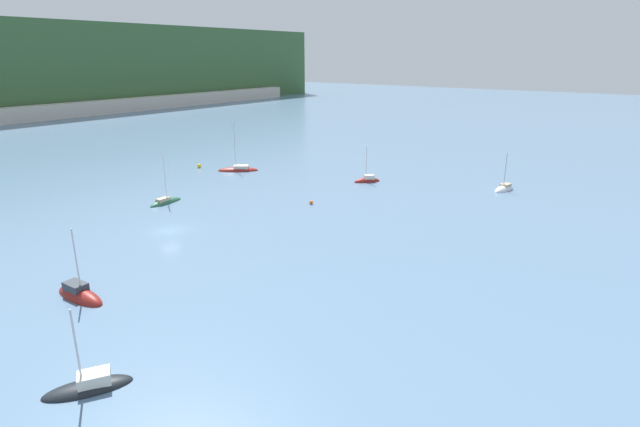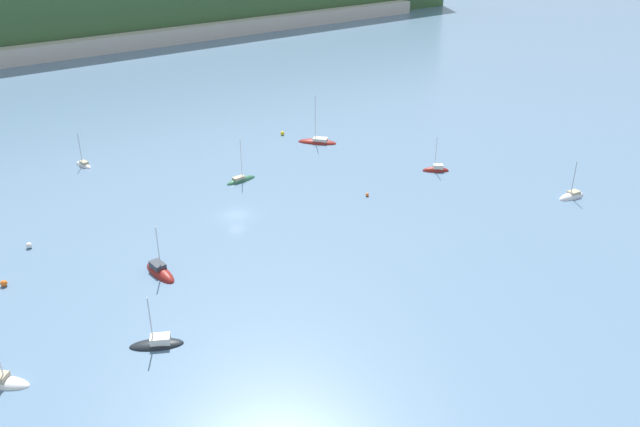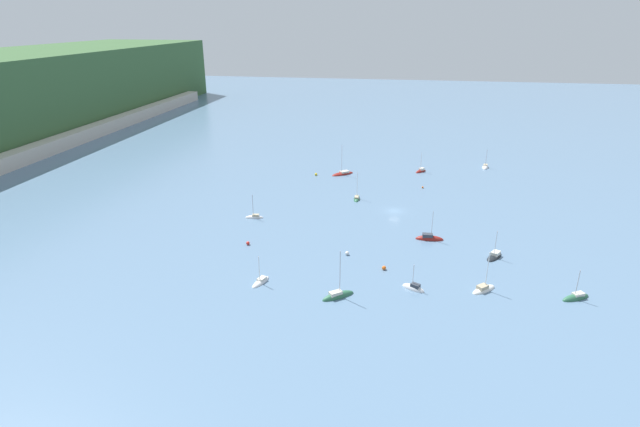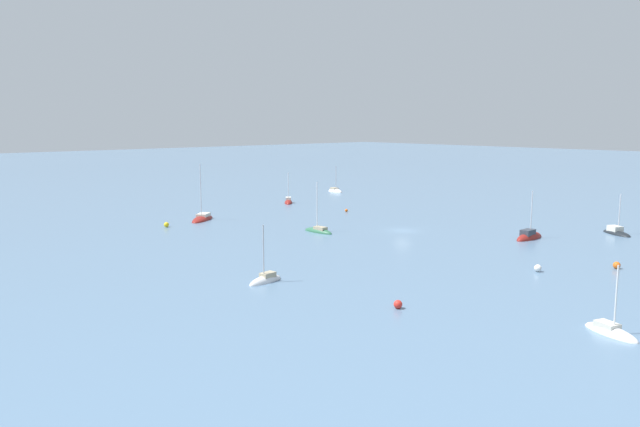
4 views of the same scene
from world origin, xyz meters
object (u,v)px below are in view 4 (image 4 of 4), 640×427
Objects in this scene: sailboat_1 at (529,238)px; mooring_buoy_2 at (617,265)px; mooring_buoy_1 at (166,225)px; sailboat_6 at (611,333)px; sailboat_11 at (616,233)px; sailboat_3 at (318,232)px; mooring_buoy_3 at (398,304)px; mooring_buoy_4 at (538,268)px; sailboat_5 at (335,192)px; sailboat_4 at (288,203)px; sailboat_2 at (266,281)px; mooring_buoy_0 at (346,210)px; sailboat_0 at (202,219)px.

sailboat_1 is 9.49× the size of mooring_buoy_2.
mooring_buoy_1 is (44.70, 34.89, 0.30)m from sailboat_1.
sailboat_11 reaches higher than sailboat_6.
mooring_buoy_3 is at bearing 146.32° from sailboat_3.
mooring_buoy_3 is at bearing -55.85° from sailboat_11.
sailboat_6 is 7.59× the size of mooring_buoy_4.
mooring_buoy_2 is (-80.27, 30.04, 0.35)m from sailboat_5.
sailboat_4 is at bearing -31.23° from mooring_buoy_3.
sailboat_11 is at bearing -81.97° from mooring_buoy_4.
sailboat_3 is 42.57m from mooring_buoy_2.
sailboat_2 is 8.46× the size of mooring_buoy_1.
sailboat_5 is at bearing -71.19° from mooring_buoy_1.
sailboat_6 is at bearing 153.40° from mooring_buoy_0.
sailboat_4 reaches higher than mooring_buoy_2.
sailboat_6 is 7.78× the size of mooring_buoy_1.
sailboat_4 is at bearing -135.71° from sailboat_11.
sailboat_4 is at bearing -33.72° from sailboat_3.
sailboat_2 is 31.20m from mooring_buoy_4.
sailboat_2 is 12.12× the size of mooring_buoy_0.
mooring_buoy_0 is 0.68× the size of mooring_buoy_4.
sailboat_6 is (-89.69, 53.33, 0.00)m from sailboat_5.
sailboat_4 is 75.79m from mooring_buoy_3.
mooring_buoy_0 is (-25.99, 21.43, 0.21)m from sailboat_5.
sailboat_5 is 12.58× the size of mooring_buoy_0.
sailboat_2 is 86.44m from sailboat_5.
sailboat_0 is 8.83m from mooring_buoy_1.
sailboat_2 is 58.76m from sailboat_11.
sailboat_11 is at bearing -29.32° from sailboat_1.
sailboat_0 is at bearing -61.17° from sailboat_5.
mooring_buoy_0 is at bearing -131.16° from sailboat_11.
mooring_buoy_0 is (37.58, 0.93, 0.17)m from sailboat_1.
sailboat_1 is at bearing -144.19° from sailboat_3.
sailboat_3 is (-22.74, -7.01, 0.00)m from sailboat_0.
mooring_buoy_4 is (-17.14, -26.07, 0.32)m from sailboat_2.
sailboat_4 reaches higher than mooring_buoy_0.
mooring_buoy_4 reaches higher than mooring_buoy_1.
mooring_buoy_2 is at bearing -10.64° from sailboat_5.
sailboat_4 is at bearing 1.01° from mooring_buoy_0.
sailboat_6 reaches higher than mooring_buoy_0.
sailboat_11 is (-54.32, -40.03, 0.04)m from sailboat_0.
mooring_buoy_4 is at bearing 56.75° from mooring_buoy_2.
sailboat_2 is at bearing 125.27° from sailboat_3.
sailboat_1 is at bearing -29.75° from mooring_buoy_2.
sailboat_5 is at bearing 69.77° from sailboat_1.
sailboat_2 is 8.62× the size of mooring_buoy_3.
sailboat_11 is at bearing -136.20° from sailboat_3.
mooring_buoy_3 is 0.96× the size of mooring_buoy_4.
mooring_buoy_0 is (-9.86, -25.57, 0.19)m from sailboat_0.
sailboat_0 is at bearing 8.45° from mooring_buoy_4.
sailboat_4 reaches higher than sailboat_5.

